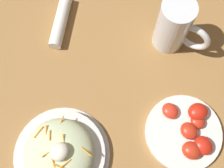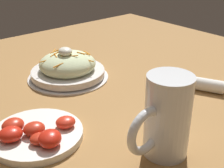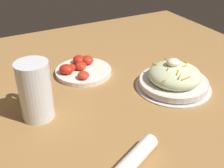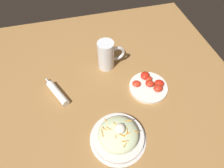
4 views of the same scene
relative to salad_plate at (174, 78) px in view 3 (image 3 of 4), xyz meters
The scene contains 5 objects.
ground_plane 0.21m from the salad_plate, behind, with size 1.43×1.43×0.00m, color #9E703D.
salad_plate is the anchor object (origin of this frame).
beer_mug 0.43m from the salad_plate, behind, with size 0.09×0.15×0.16m.
napkin_roll 0.37m from the salad_plate, 141.95° to the right, with size 0.18×0.10×0.04m.
tomato_plate 0.31m from the salad_plate, 134.84° to the left, with size 0.19×0.19×0.05m.
Camera 3 is at (-0.33, -0.59, 0.48)m, focal length 46.00 mm.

